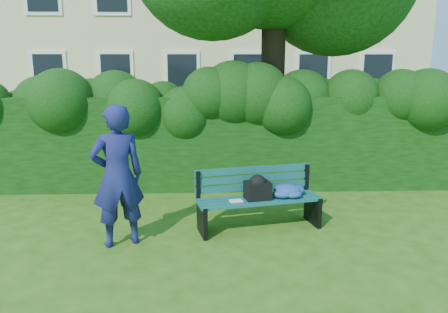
{
  "coord_description": "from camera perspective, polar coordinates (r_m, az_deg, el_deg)",
  "views": [
    {
      "loc": [
        -0.24,
        -6.24,
        2.47
      ],
      "look_at": [
        0.0,
        0.6,
        0.95
      ],
      "focal_mm": 35.0,
      "sensor_mm": 36.0,
      "label": 1
    }
  ],
  "objects": [
    {
      "name": "man_reading",
      "position": [
        5.96,
        -13.74,
        -2.51
      ],
      "size": [
        0.83,
        0.7,
        1.92
      ],
      "primitive_type": "imported",
      "rotation": [
        0.0,
        0.0,
        3.56
      ],
      "color": "navy",
      "rests_on": "ground"
    },
    {
      "name": "ground",
      "position": [
        6.72,
        0.18,
        -9.05
      ],
      "size": [
        80.0,
        80.0,
        0.0
      ],
      "primitive_type": "plane",
      "color": "#2D5A11",
      "rests_on": "ground"
    },
    {
      "name": "hedge",
      "position": [
        8.59,
        -0.37,
        1.98
      ],
      "size": [
        10.0,
        1.0,
        1.8
      ],
      "color": "black",
      "rests_on": "ground"
    },
    {
      "name": "park_bench",
      "position": [
        6.54,
        5.38,
        -5.04
      ],
      "size": [
        1.91,
        0.94,
        0.89
      ],
      "rotation": [
        0.0,
        0.0,
        0.22
      ],
      "color": "#0F4E4B",
      "rests_on": "ground"
    }
  ]
}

